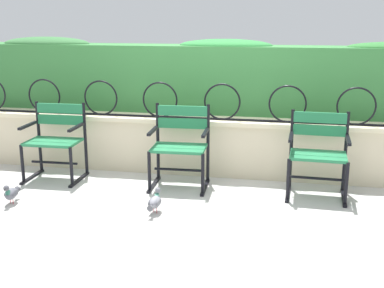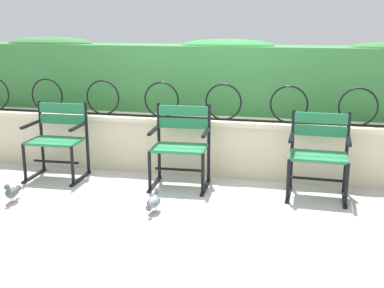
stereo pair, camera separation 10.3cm
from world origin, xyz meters
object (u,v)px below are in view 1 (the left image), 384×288
Objects in this scene: park_chair_centre at (180,144)px; pigeon_far_side at (155,202)px; park_chair_left at (56,138)px; pigeon_near_chairs at (11,193)px; park_chair_right at (318,151)px.

park_chair_centre is 0.92m from pigeon_far_side.
park_chair_left is at bearing -179.24° from park_chair_centre.
park_chair_left is at bearing 85.57° from pigeon_near_chairs.
park_chair_left is 2.90m from park_chair_right.
park_chair_right is (1.46, -0.01, -0.01)m from park_chair_centre.
pigeon_near_chairs is (-2.97, -0.88, -0.35)m from park_chair_right.
pigeon_near_chairs is at bearing -178.01° from pigeon_far_side.
park_chair_right is 2.97× the size of pigeon_far_side.
park_chair_centre is at bearing 30.54° from pigeon_near_chairs.
park_chair_left is at bearing -179.85° from park_chair_right.
park_chair_centre is at bearing 86.32° from pigeon_far_side.
pigeon_near_chairs is at bearing -94.43° from park_chair_left.
park_chair_centre is 1.80m from pigeon_near_chairs.
park_chair_left is 0.95m from pigeon_near_chairs.
park_chair_left is 1.66m from pigeon_far_side.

